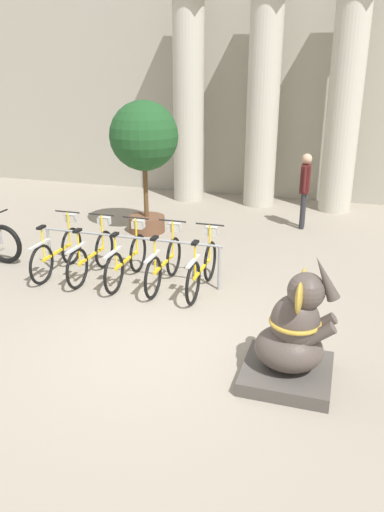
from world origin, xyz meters
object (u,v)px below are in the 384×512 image
Objects in this scene: bicycle_2 at (127,258)px; person_pedestrian at (305,184)px; bicycle_1 at (92,254)px; bicycle_0 at (58,251)px; bicycle_3 at (165,262)px; elephant_statue at (293,339)px; bicycle_4 at (203,267)px; potted_tree at (144,142)px.

bicycle_2 is 0.98× the size of person_pedestrian.
bicycle_0 is at bearing -178.75° from bicycle_1.
bicycle_3 is 1.04× the size of elephant_statue.
bicycle_1 is 1.32m from bicycle_3.
bicycle_4 is 1.04× the size of elephant_statue.
bicycle_0 is at bearing 154.15° from elephant_statue.
bicycle_1 is at bearing 1.25° from bicycle_0.
bicycle_4 is (2.63, 0.02, 0.00)m from bicycle_0.
bicycle_3 is at bearing -115.20° from person_pedestrian.
bicycle_0 and bicycle_1 have the same top height.
bicycle_0 and bicycle_4 have the same top height.
bicycle_3 is 3.35m from potted_tree.
person_pedestrian reaches higher than bicycle_2.
person_pedestrian is at bearing 94.52° from elephant_statue.
bicycle_2 is 1.04× the size of elephant_statue.
elephant_statue reaches higher than bicycle_4.
bicycle_2 is (1.32, 0.01, 0.00)m from bicycle_0.
elephant_statue is (2.99, -2.10, 0.13)m from bicycle_2.
bicycle_3 is 4.39m from person_pedestrian.
potted_tree is (-0.08, 2.65, 1.54)m from bicycle_1.
bicycle_4 is 0.98× the size of person_pedestrian.
person_pedestrian is 3.63m from potted_tree.
bicycle_1 and bicycle_4 have the same top height.
person_pedestrian reaches higher than bicycle_0.
person_pedestrian is 0.60× the size of potted_tree.
potted_tree reaches higher than bicycle_4.
potted_tree is at bearing -158.07° from person_pedestrian.
bicycle_3 is 3.15m from elephant_statue.
bicycle_1 is 1.98m from bicycle_4.
bicycle_4 is at bearing -1.47° from bicycle_3.
elephant_statue is at bearing -51.85° from potted_tree.
bicycle_2 is 3.16m from potted_tree.
potted_tree is at bearing 127.88° from bicycle_4.
bicycle_1 is 1.04× the size of elephant_statue.
elephant_statue is (4.31, -2.09, 0.13)m from bicycle_0.
potted_tree reaches higher than bicycle_1.
bicycle_2 is 1.00× the size of bicycle_3.
person_pedestrian is at bearing 57.62° from bicycle_2.
bicycle_0 is 1.00× the size of bicycle_1.
bicycle_3 is at bearing 2.08° from bicycle_2.
bicycle_1 and bicycle_2 have the same top height.
bicycle_4 is at bearing 0.06° from bicycle_1.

